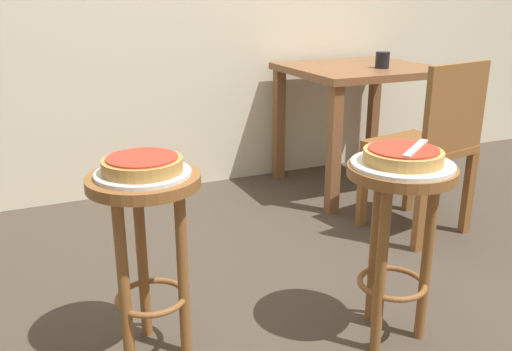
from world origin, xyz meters
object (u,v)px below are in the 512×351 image
object	(u,v)px
pizza_foreground	(403,156)
pizza_middle	(142,164)
dining_table	(359,88)
pizza_server_knife	(416,148)
stool_middle	(147,227)
serving_plate_middle	(143,173)
wooden_chair	(431,142)
stool_foreground	(398,216)
cup_near_edge	(382,60)
serving_plate_foreground	(402,164)

from	to	relation	value
pizza_foreground	pizza_middle	world-z (taller)	same
dining_table	pizza_server_knife	xyz separation A→B (m)	(-0.75, -1.40, 0.08)
pizza_foreground	stool_middle	xyz separation A→B (m)	(-0.77, 0.25, -0.20)
pizza_middle	serving_plate_middle	bearing A→B (deg)	-1.79
dining_table	wooden_chair	world-z (taller)	wooden_chair
stool_middle	pizza_middle	distance (m)	0.20
serving_plate_middle	dining_table	world-z (taller)	dining_table
stool_foreground	cup_near_edge	world-z (taller)	cup_near_edge
cup_near_edge	pizza_server_knife	size ratio (longest dim) A/B	0.42
serving_plate_middle	pizza_server_knife	bearing A→B (deg)	-18.44
serving_plate_foreground	pizza_server_knife	distance (m)	0.07
stool_foreground	cup_near_edge	size ratio (longest dim) A/B	6.82
pizza_foreground	wooden_chair	world-z (taller)	wooden_chair
serving_plate_middle	pizza_middle	distance (m)	0.03
dining_table	wooden_chair	distance (m)	0.76
pizza_middle	cup_near_edge	size ratio (longest dim) A/B	2.64
serving_plate_middle	wooden_chair	size ratio (longest dim) A/B	0.34
stool_middle	dining_table	size ratio (longest dim) A/B	0.76
serving_plate_foreground	pizza_foreground	distance (m)	0.03
pizza_middle	cup_near_edge	world-z (taller)	cup_near_edge
serving_plate_foreground	wooden_chair	distance (m)	0.95
stool_foreground	pizza_middle	distance (m)	0.83
cup_near_edge	dining_table	bearing A→B (deg)	112.76
pizza_middle	dining_table	xyz separation A→B (m)	(1.54, 1.13, -0.05)
serving_plate_foreground	cup_near_edge	size ratio (longest dim) A/B	3.55
pizza_foreground	pizza_server_knife	bearing A→B (deg)	-33.69
stool_foreground	serving_plate_foreground	bearing A→B (deg)	90.00
stool_middle	wooden_chair	bearing A→B (deg)	15.04
serving_plate_foreground	stool_middle	world-z (taller)	serving_plate_foreground
stool_foreground	dining_table	size ratio (longest dim) A/B	0.76
serving_plate_foreground	serving_plate_middle	size ratio (longest dim) A/B	1.12
pizza_foreground	cup_near_edge	bearing A→B (deg)	56.22
wooden_chair	pizza_server_knife	xyz separation A→B (m)	(-0.66, -0.66, 0.22)
stool_foreground	cup_near_edge	xyz separation A→B (m)	(0.83, 1.24, 0.33)
stool_middle	pizza_server_knife	size ratio (longest dim) A/B	2.83
pizza_server_knife	serving_plate_middle	bearing A→B (deg)	125.71
pizza_foreground	cup_near_edge	distance (m)	1.50
stool_middle	pizza_server_knife	xyz separation A→B (m)	(0.80, -0.27, 0.23)
stool_middle	serving_plate_foreground	bearing A→B (deg)	-17.76
cup_near_edge	pizza_server_knife	bearing A→B (deg)	-122.40
serving_plate_middle	dining_table	size ratio (longest dim) A/B	0.35
pizza_middle	stool_foreground	bearing A→B (deg)	-17.76
serving_plate_foreground	wooden_chair	world-z (taller)	wooden_chair
pizza_foreground	cup_near_edge	size ratio (longest dim) A/B	2.73
stool_middle	pizza_foreground	bearing A→B (deg)	-17.76
serving_plate_foreground	serving_plate_middle	world-z (taller)	same
serving_plate_foreground	cup_near_edge	xyz separation A→B (m)	(0.83, 1.24, 0.15)
pizza_middle	dining_table	distance (m)	1.91
serving_plate_middle	cup_near_edge	world-z (taller)	cup_near_edge
serving_plate_foreground	serving_plate_middle	bearing A→B (deg)	162.24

